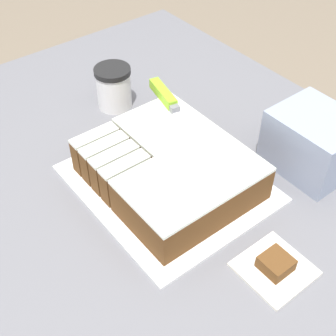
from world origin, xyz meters
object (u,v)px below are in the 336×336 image
(knife, at_px, (169,101))
(coffee_cup, at_px, (114,87))
(brownie, at_px, (276,263))
(cake_board, at_px, (168,183))
(storage_box, at_px, (313,142))
(cake, at_px, (170,168))

(knife, xyz_separation_m, coffee_cup, (-0.17, -0.03, -0.04))
(brownie, bearing_deg, coffee_cup, 174.92)
(cake_board, bearing_deg, brownie, 3.31)
(brownie, distance_m, storage_box, 0.30)
(cake, relative_size, coffee_cup, 3.03)
(brownie, bearing_deg, cake, -177.25)
(cake, distance_m, coffee_cup, 0.31)
(knife, distance_m, coffee_cup, 0.18)
(knife, xyz_separation_m, storage_box, (0.26, 0.17, -0.03))
(cake_board, relative_size, cake, 1.19)
(brownie, xyz_separation_m, storage_box, (-0.14, 0.26, 0.04))
(cake_board, height_order, cake, cake)
(cake_board, xyz_separation_m, knife, (-0.13, 0.10, 0.09))
(cake_board, relative_size, brownie, 7.59)
(cake, height_order, coffee_cup, coffee_cup)
(cake, bearing_deg, cake_board, -139.85)
(cake, xyz_separation_m, knife, (-0.13, 0.10, 0.05))
(knife, distance_m, brownie, 0.42)
(coffee_cup, bearing_deg, knife, 10.66)
(knife, distance_m, storage_box, 0.32)
(cake_board, distance_m, brownie, 0.28)
(cake, xyz_separation_m, brownie, (0.28, 0.01, -0.03))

